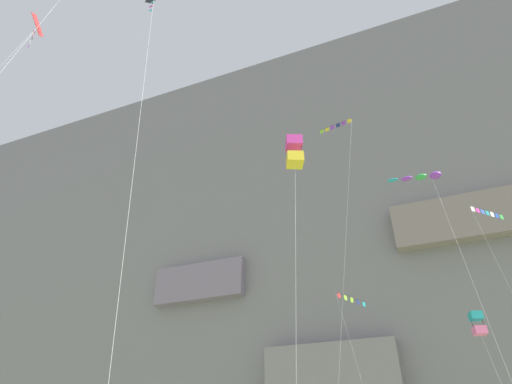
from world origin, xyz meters
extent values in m
cube|color=gray|center=(0.00, 69.12, 35.26)|extent=(180.00, 29.50, 70.52)
cube|color=gray|center=(-18.68, 54.07, 26.06)|extent=(14.27, 2.38, 5.63)
cube|color=gray|center=(0.00, 54.24, 11.69)|extent=(15.81, 3.89, 7.79)
cube|color=gray|center=(18.28, 54.17, 29.23)|extent=(16.65, 3.24, 5.95)
cylinder|color=black|center=(5.61, 39.58, 16.34)|extent=(2.09, 4.17, 0.02)
cube|color=red|center=(4.78, 37.91, 16.09)|extent=(0.23, 0.38, 0.44)
cube|color=#8CCC33|center=(5.20, 38.74, 16.09)|extent=(0.22, 0.38, 0.44)
cube|color=#8CCC33|center=(5.61, 39.58, 16.09)|extent=(0.22, 0.38, 0.44)
cube|color=navy|center=(6.02, 40.41, 16.09)|extent=(0.24, 0.39, 0.44)
cube|color=teal|center=(6.44, 41.24, 16.09)|extent=(0.22, 0.38, 0.44)
cylinder|color=black|center=(7.02, 33.65, 32.16)|extent=(3.52, 0.68, 0.02)
cube|color=yellow|center=(8.49, 33.38, 31.91)|extent=(0.40, 0.12, 0.45)
cube|color=purple|center=(7.90, 33.49, 31.91)|extent=(0.41, 0.14, 0.45)
cube|color=navy|center=(7.32, 33.60, 31.91)|extent=(0.41, 0.13, 0.45)
cube|color=purple|center=(6.73, 33.71, 31.91)|extent=(0.40, 0.11, 0.45)
cube|color=yellow|center=(6.14, 33.82, 31.91)|extent=(0.41, 0.13, 0.45)
cube|color=#8CCC33|center=(5.56, 33.92, 31.91)|extent=(0.41, 0.13, 0.45)
cylinder|color=silver|center=(6.82, 30.65, 16.14)|extent=(3.93, 5.36, 32.04)
cube|color=#CC3399|center=(6.20, 20.64, 20.16)|extent=(1.31, 1.31, 0.69)
cube|color=yellow|center=(6.20, 20.64, 18.89)|extent=(1.31, 1.31, 0.69)
cylinder|color=black|center=(6.64, 20.64, 19.52)|extent=(0.03, 0.03, 1.87)
cylinder|color=black|center=(5.75, 20.64, 19.52)|extent=(0.03, 0.03, 1.87)
cylinder|color=silver|center=(6.43, 18.49, 9.33)|extent=(0.48, 4.31, 18.42)
cylinder|color=black|center=(17.72, 33.93, 20.00)|extent=(2.51, 2.59, 0.02)
cube|color=white|center=(16.65, 32.83, 19.78)|extent=(0.28, 0.28, 0.41)
cube|color=#CC3399|center=(17.00, 33.20, 19.78)|extent=(0.28, 0.29, 0.41)
cube|color=blue|center=(17.36, 33.56, 19.78)|extent=(0.30, 0.31, 0.41)
cube|color=teal|center=(17.72, 33.93, 19.78)|extent=(0.28, 0.28, 0.41)
cube|color=white|center=(18.08, 34.30, 19.78)|extent=(0.28, 0.29, 0.41)
cube|color=blue|center=(18.43, 34.67, 19.78)|extent=(0.30, 0.30, 0.41)
cube|color=green|center=(18.79, 35.04, 19.78)|extent=(0.29, 0.30, 0.41)
cube|color=teal|center=(14.58, 30.36, 11.14)|extent=(0.86, 0.86, 0.49)
cube|color=pink|center=(14.58, 30.36, 10.24)|extent=(0.86, 0.86, 0.49)
cylinder|color=black|center=(14.90, 30.36, 10.69)|extent=(0.02, 0.02, 1.32)
cylinder|color=black|center=(14.27, 30.36, 10.69)|extent=(0.02, 0.02, 1.32)
cube|color=#38B2D1|center=(2.19, 10.46, 22.73)|extent=(0.19, 0.02, 0.10)
cube|color=#CC3399|center=(2.15, 10.46, 22.39)|extent=(0.19, 0.02, 0.10)
cube|color=#38B2D1|center=(2.18, 10.46, 22.06)|extent=(0.19, 0.03, 0.10)
cylinder|color=silver|center=(3.66, 9.66, 11.79)|extent=(2.97, 1.60, 23.35)
ellipsoid|color=purple|center=(14.51, 30.42, 21.93)|extent=(0.93, 0.62, 0.64)
ellipsoid|color=green|center=(13.47, 30.37, 22.01)|extent=(0.91, 0.51, 0.54)
ellipsoid|color=purple|center=(12.43, 30.33, 22.09)|extent=(0.90, 0.40, 0.43)
ellipsoid|color=teal|center=(11.39, 30.28, 22.17)|extent=(0.89, 0.30, 0.33)
cylinder|color=silver|center=(14.80, 27.72, 10.96)|extent=(1.22, 5.38, 21.69)
cube|color=red|center=(-11.93, 13.68, 32.21)|extent=(0.73, 1.98, 1.98)
cylinder|color=black|center=(-11.93, 13.68, 32.21)|extent=(0.57, 0.46, 1.57)
cube|color=pink|center=(-11.99, 13.68, 31.44)|extent=(0.13, 0.23, 0.12)
cube|color=pink|center=(-11.95, 13.68, 31.02)|extent=(0.17, 0.20, 0.12)
cube|color=black|center=(-11.88, 13.68, 30.59)|extent=(0.20, 0.18, 0.12)
cube|color=white|center=(-11.92, 13.68, 30.16)|extent=(0.20, 0.18, 0.12)
cube|color=purple|center=(-11.94, 13.68, 29.74)|extent=(0.19, 0.19, 0.12)
camera|label=1|loc=(11.73, 0.48, 3.35)|focal=29.96mm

